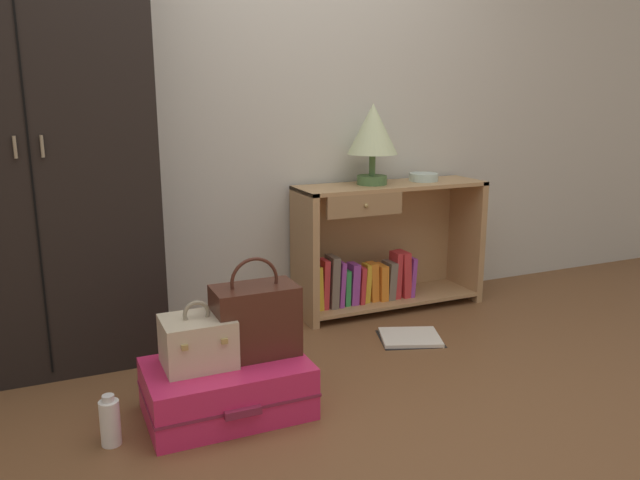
# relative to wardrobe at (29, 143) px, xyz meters

# --- Properties ---
(ground_plane) EXTENTS (9.00, 9.00, 0.00)m
(ground_plane) POSITION_rel_wardrobe_xyz_m (1.11, -1.20, -1.04)
(ground_plane) COLOR brown
(back_wall) EXTENTS (6.40, 0.10, 2.60)m
(back_wall) POSITION_rel_wardrobe_xyz_m (1.11, 0.30, 0.26)
(back_wall) COLOR beige
(back_wall) RESTS_ON ground_plane
(wardrobe) EXTENTS (1.04, 0.47, 2.07)m
(wardrobe) POSITION_rel_wardrobe_xyz_m (0.00, 0.00, 0.00)
(wardrobe) COLOR black
(wardrobe) RESTS_ON ground_plane
(bookshelf) EXTENTS (1.12, 0.35, 0.74)m
(bookshelf) POSITION_rel_wardrobe_xyz_m (1.81, 0.06, -0.69)
(bookshelf) COLOR tan
(bookshelf) RESTS_ON ground_plane
(table_lamp) EXTENTS (0.28, 0.28, 0.45)m
(table_lamp) POSITION_rel_wardrobe_xyz_m (1.74, 0.07, -0.00)
(table_lamp) COLOR #4C7542
(table_lamp) RESTS_ON bookshelf
(bowl) EXTENTS (0.17, 0.17, 0.05)m
(bowl) POSITION_rel_wardrobe_xyz_m (2.09, 0.07, -0.27)
(bowl) COLOR silver
(bowl) RESTS_ON bookshelf
(suitcase_large) EXTENTS (0.64, 0.43, 0.21)m
(suitcase_large) POSITION_rel_wardrobe_xyz_m (0.63, -0.80, -0.93)
(suitcase_large) COLOR #DB2860
(suitcase_large) RESTS_ON ground_plane
(train_case) EXTENTS (0.27, 0.24, 0.26)m
(train_case) POSITION_rel_wardrobe_xyz_m (0.53, -0.77, -0.73)
(train_case) COLOR beige
(train_case) RESTS_ON suitcase_large
(handbag) EXTENTS (0.34, 0.19, 0.41)m
(handbag) POSITION_rel_wardrobe_xyz_m (0.77, -0.76, -0.68)
(handbag) COLOR #472319
(handbag) RESTS_ON suitcase_large
(bottle) EXTENTS (0.07, 0.07, 0.19)m
(bottle) POSITION_rel_wardrobe_xyz_m (0.18, -0.85, -0.95)
(bottle) COLOR white
(bottle) RESTS_ON ground_plane
(open_book_on_floor) EXTENTS (0.38, 0.35, 0.02)m
(open_book_on_floor) POSITION_rel_wardrobe_xyz_m (1.71, -0.44, -1.03)
(open_book_on_floor) COLOR white
(open_book_on_floor) RESTS_ON ground_plane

